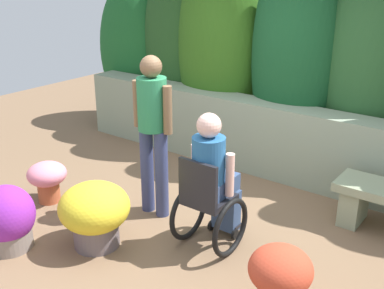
% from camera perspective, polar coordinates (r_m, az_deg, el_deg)
% --- Properties ---
extents(ground_plane, '(12.69, 12.69, 0.00)m').
position_cam_1_polar(ground_plane, '(4.84, 1.00, -10.35)').
color(ground_plane, brown).
extents(stone_retaining_wall, '(6.21, 0.40, 0.93)m').
position_cam_1_polar(stone_retaining_wall, '(5.94, 10.50, 0.42)').
color(stone_retaining_wall, gray).
rests_on(stone_retaining_wall, ground).
extents(hedge_backdrop, '(7.00, 1.21, 2.95)m').
position_cam_1_polar(hedge_backdrop, '(6.32, 10.44, 10.54)').
color(hedge_backdrop, '#1C5A27').
rests_on(hedge_backdrop, ground).
extents(person_in_wheelchair, '(0.53, 0.66, 1.33)m').
position_cam_1_polar(person_in_wheelchair, '(4.33, 2.39, -5.01)').
color(person_in_wheelchair, black).
rests_on(person_in_wheelchair, ground).
extents(person_standing_companion, '(0.49, 0.30, 1.71)m').
position_cam_1_polar(person_standing_companion, '(4.78, -4.78, 2.27)').
color(person_standing_companion, navy).
rests_on(person_standing_companion, ground).
extents(flower_pot_purple_near, '(0.49, 0.49, 0.57)m').
position_cam_1_polar(flower_pot_purple_near, '(3.71, 10.63, -15.52)').
color(flower_pot_purple_near, '#BB4E47').
rests_on(flower_pot_purple_near, ground).
extents(flower_pot_terracotta_by_wall, '(0.67, 0.67, 0.64)m').
position_cam_1_polar(flower_pot_terracotta_by_wall, '(4.53, -11.73, -8.07)').
color(flower_pot_terracotta_by_wall, '#635759').
rests_on(flower_pot_terracotta_by_wall, ground).
extents(flower_pot_red_accent, '(0.44, 0.44, 0.47)m').
position_cam_1_polar(flower_pot_red_accent, '(5.50, -17.17, -3.88)').
color(flower_pot_red_accent, '#B35433').
rests_on(flower_pot_red_accent, ground).
extents(flower_pot_small_foreground, '(0.53, 0.53, 0.63)m').
position_cam_1_polar(flower_pot_small_foreground, '(4.75, -21.57, -8.44)').
color(flower_pot_small_foreground, gray).
rests_on(flower_pot_small_foreground, ground).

